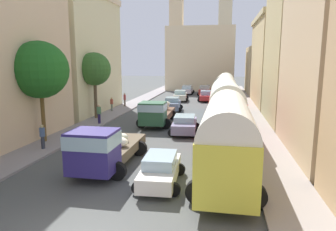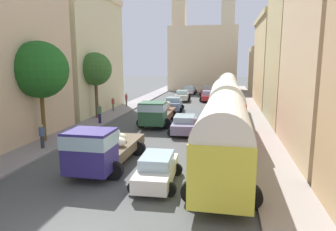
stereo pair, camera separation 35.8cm
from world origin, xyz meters
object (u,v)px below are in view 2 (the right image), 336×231
object	(u,v)px
parked_bus_3	(226,88)
cargo_truck_1	(157,112)
pedestrian_3	(126,99)
car_2	(190,90)
parked_bus_1	(225,106)
pedestrian_0	(100,113)
car_1	(182,96)
pedestrian_4	(42,135)
parked_bus_2	(226,95)
car_3	(157,169)
parked_bus_0	(224,136)
pedestrian_1	(113,103)
car_0	(174,104)
cargo_truck_0	(102,147)
car_4	(185,124)
car_5	(208,96)
car_6	(207,91)

from	to	relation	value
parked_bus_3	cargo_truck_1	bearing A→B (deg)	-111.80
cargo_truck_1	pedestrian_3	bearing A→B (deg)	121.76
car_2	parked_bus_3	bearing A→B (deg)	-61.18
parked_bus_1	pedestrian_0	world-z (taller)	parked_bus_1
car_1	pedestrian_4	xyz separation A→B (m)	(-5.37, -26.10, 0.22)
parked_bus_2	pedestrian_3	xyz separation A→B (m)	(-12.06, 3.85, -1.22)
parked_bus_3	pedestrian_3	xyz separation A→B (m)	(-12.06, -5.15, -1.17)
car_3	pedestrian_3	xyz separation A→B (m)	(-9.04, 22.79, 0.29)
parked_bus_0	pedestrian_1	bearing A→B (deg)	124.32
cargo_truck_1	pedestrian_3	world-z (taller)	cargo_truck_1
car_3	pedestrian_0	bearing A→B (deg)	123.23
car_0	pedestrian_4	size ratio (longest dim) A/B	2.22
car_2	pedestrian_4	size ratio (longest dim) A/B	2.42
cargo_truck_0	parked_bus_2	bearing A→B (deg)	70.52
car_2	car_4	distance (m)	28.91
cargo_truck_1	car_1	size ratio (longest dim) A/B	1.63
pedestrian_0	car_4	bearing A→B (deg)	-13.03
car_2	parked_bus_0	bearing A→B (deg)	-80.78
car_1	pedestrian_1	bearing A→B (deg)	-119.31
car_0	car_3	size ratio (longest dim) A/B	0.94
parked_bus_0	pedestrian_3	size ratio (longest dim) A/B	4.89
parked_bus_1	car_1	distance (m)	21.19
parked_bus_3	cargo_truck_0	distance (m)	27.44
parked_bus_3	car_0	bearing A→B (deg)	-130.35
parked_bus_1	pedestrian_1	bearing A→B (deg)	143.57
parked_bus_0	cargo_truck_1	world-z (taller)	parked_bus_0
parked_bus_3	car_5	world-z (taller)	parked_bus_3
car_4	pedestrian_1	xyz separation A→B (m)	(-9.23, 8.59, 0.24)
parked_bus_1	parked_bus_2	world-z (taller)	parked_bus_1
cargo_truck_1	pedestrian_0	xyz separation A→B (m)	(-5.12, -0.64, -0.14)
parked_bus_0	parked_bus_2	world-z (taller)	same
cargo_truck_0	car_6	size ratio (longest dim) A/B	1.73
parked_bus_1	parked_bus_2	distance (m)	9.00
pedestrian_4	car_6	bearing A→B (deg)	76.02
car_5	pedestrian_4	distance (m)	27.92
parked_bus_3	pedestrian_1	distance (m)	15.27
car_0	pedestrian_1	xyz separation A→B (m)	(-6.53, -1.97, 0.17)
parked_bus_0	pedestrian_4	world-z (taller)	parked_bus_0
car_1	car_4	world-z (taller)	car_1
cargo_truck_1	car_6	world-z (taller)	cargo_truck_1
car_4	pedestrian_4	size ratio (longest dim) A/B	2.48
cargo_truck_0	car_2	size ratio (longest dim) A/B	1.62
parked_bus_1	cargo_truck_1	xyz separation A→B (m)	(-5.99, 3.04, -1.16)
car_0	car_6	xyz separation A→B (m)	(2.73, 16.77, 0.01)
car_6	pedestrian_4	distance (m)	34.80
parked_bus_3	pedestrian_0	world-z (taller)	parked_bus_3
parked_bus_3	car_3	bearing A→B (deg)	-96.19
car_0	pedestrian_1	bearing A→B (deg)	-163.24
parked_bus_3	pedestrian_4	xyz separation A→B (m)	(-11.53, -23.89, -1.20)
pedestrian_1	pedestrian_4	xyz separation A→B (m)	(0.85, -15.03, 0.01)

